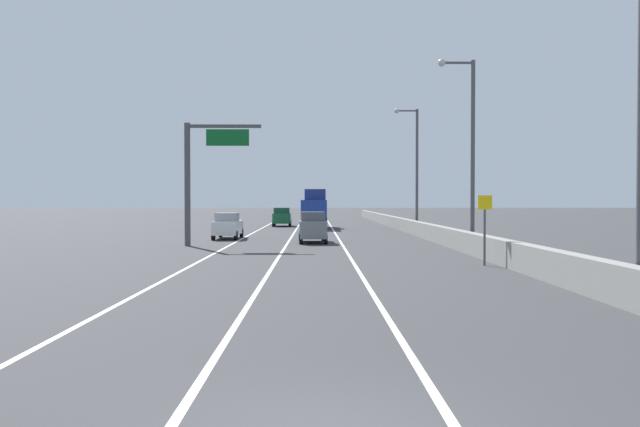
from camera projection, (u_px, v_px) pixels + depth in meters
name	position (u px, v px, depth m)	size (l,w,h in m)	color
ground_plane	(317.00, 225.00, 71.58)	(320.00, 320.00, 0.00)	#38383A
lane_stripe_left	(261.00, 229.00, 62.54)	(0.16, 130.00, 0.00)	silver
lane_stripe_center	(297.00, 229.00, 62.57)	(0.16, 130.00, 0.00)	silver
lane_stripe_right	(332.00, 229.00, 62.60)	(0.16, 130.00, 0.00)	silver
jersey_barrier_right	(425.00, 230.00, 47.64)	(0.60, 120.00, 1.10)	gray
overhead_sign_gantry	(199.00, 168.00, 39.07)	(4.68, 0.36, 7.50)	#47474C
speed_advisory_sign	(485.00, 224.00, 27.39)	(0.60, 0.11, 3.00)	#4C4C51
lamp_post_right_near	(633.00, 73.00, 16.98)	(2.14, 0.44, 10.83)	#4C4C51
lamp_post_right_second	(469.00, 141.00, 36.58)	(2.14, 0.44, 10.83)	#4C4C51
lamp_post_right_third	(414.00, 162.00, 56.19)	(2.14, 0.44, 10.83)	#4C4C51
car_white_0	(228.00, 226.00, 46.35)	(1.81, 4.49, 1.89)	white
car_green_1	(282.00, 217.00, 68.70)	(1.99, 4.24, 1.99)	#196033
car_gray_2	(313.00, 227.00, 42.18)	(1.92, 4.31, 2.04)	slate
car_silver_3	(311.00, 213.00, 85.31)	(1.96, 4.61, 2.11)	#B7B7BC
box_truck	(315.00, 210.00, 63.60)	(2.66, 9.09, 3.91)	navy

